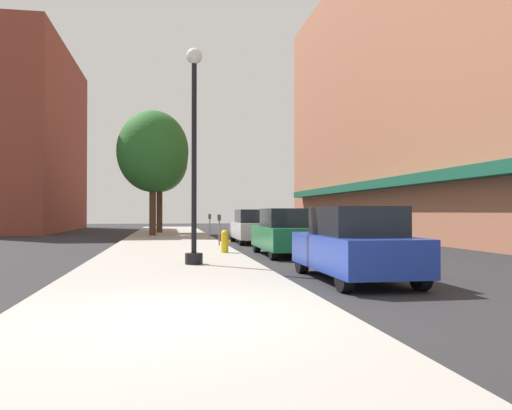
% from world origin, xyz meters
% --- Properties ---
extents(ground_plane, '(90.00, 90.00, 0.00)m').
position_xyz_m(ground_plane, '(4.00, 18.00, 0.00)').
color(ground_plane, '#232326').
extents(sidewalk_slab, '(4.80, 50.00, 0.12)m').
position_xyz_m(sidewalk_slab, '(0.00, 19.00, 0.06)').
color(sidewalk_slab, gray).
rests_on(sidewalk_slab, ground).
extents(building_right_brick, '(6.80, 40.00, 18.60)m').
position_xyz_m(building_right_brick, '(14.99, 22.00, 9.28)').
color(building_right_brick, '#9E6047').
rests_on(building_right_brick, ground).
extents(building_far_background, '(6.80, 18.00, 14.50)m').
position_xyz_m(building_far_background, '(-11.01, 37.00, 7.23)').
color(building_far_background, brown).
rests_on(building_far_background, ground).
extents(lamppost, '(0.48, 0.48, 5.90)m').
position_xyz_m(lamppost, '(0.59, 7.10, 3.20)').
color(lamppost, black).
rests_on(lamppost, sidewalk_slab).
extents(fire_hydrant, '(0.33, 0.26, 0.79)m').
position_xyz_m(fire_hydrant, '(1.85, 10.98, 0.52)').
color(fire_hydrant, gold).
rests_on(fire_hydrant, sidewalk_slab).
extents(parking_meter_near, '(0.14, 0.09, 1.31)m').
position_xyz_m(parking_meter_near, '(2.05, 15.03, 0.95)').
color(parking_meter_near, slate).
rests_on(parking_meter_near, sidewalk_slab).
extents(parking_meter_far, '(0.14, 0.09, 1.31)m').
position_xyz_m(parking_meter_far, '(2.05, 20.18, 0.95)').
color(parking_meter_far, slate).
rests_on(parking_meter_far, sidewalk_slab).
extents(tree_near, '(3.89, 3.89, 7.28)m').
position_xyz_m(tree_near, '(-0.70, 29.47, 5.13)').
color(tree_near, '#422D1E').
rests_on(tree_near, sidewalk_slab).
extents(tree_mid, '(4.31, 4.31, 7.59)m').
position_xyz_m(tree_mid, '(-1.03, 24.95, 5.21)').
color(tree_mid, '#422D1E').
rests_on(tree_mid, sidewalk_slab).
extents(car_blue, '(1.80, 4.30, 1.66)m').
position_xyz_m(car_blue, '(4.00, 3.96, 0.81)').
color(car_blue, black).
rests_on(car_blue, ground).
extents(car_green, '(1.80, 4.30, 1.66)m').
position_xyz_m(car_green, '(4.00, 10.72, 0.81)').
color(car_green, black).
rests_on(car_green, ground).
extents(car_silver, '(1.80, 4.30, 1.66)m').
position_xyz_m(car_silver, '(4.00, 17.99, 0.81)').
color(car_silver, black).
rests_on(car_silver, ground).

